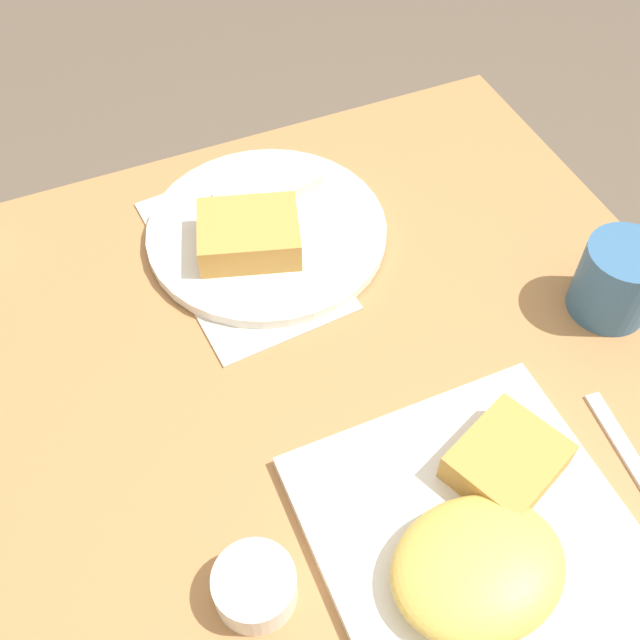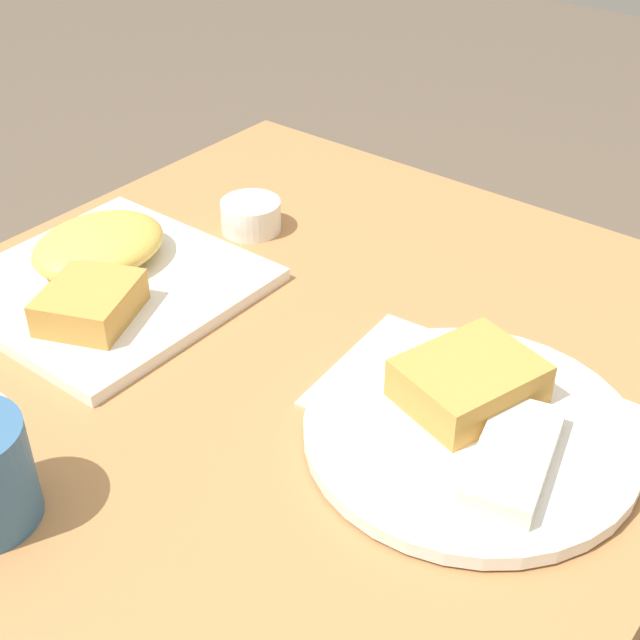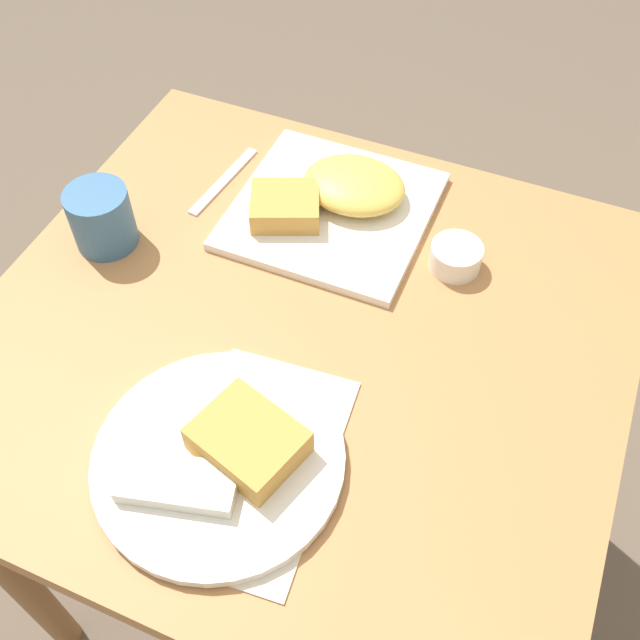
{
  "view_description": "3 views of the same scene",
  "coord_description": "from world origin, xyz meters",
  "px_view_note": "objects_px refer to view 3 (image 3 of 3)",
  "views": [
    {
      "loc": [
        -0.19,
        -0.41,
        1.44
      ],
      "look_at": [
        0.0,
        0.04,
        0.82
      ],
      "focal_mm": 42.0,
      "sensor_mm": 36.0,
      "label": 1
    },
    {
      "loc": [
        0.55,
        0.47,
        1.31
      ],
      "look_at": [
        -0.02,
        0.02,
        0.8
      ],
      "focal_mm": 50.0,
      "sensor_mm": 36.0,
      "label": 2
    },
    {
      "loc": [
        -0.26,
        0.55,
        1.57
      ],
      "look_at": [
        -0.03,
        -0.01,
        0.8
      ],
      "focal_mm": 42.0,
      "sensor_mm": 36.0,
      "label": 3
    }
  ],
  "objects_px": {
    "plate_square_near": "(334,200)",
    "coffee_mug": "(102,218)",
    "plate_oval_far": "(223,456)",
    "butter_knife": "(224,181)",
    "sauce_ramekin": "(456,256)"
  },
  "relations": [
    {
      "from": "plate_oval_far",
      "to": "plate_square_near",
      "type": "bearing_deg",
      "value": -84.64
    },
    {
      "from": "butter_knife",
      "to": "coffee_mug",
      "type": "distance_m",
      "value": 0.21
    },
    {
      "from": "plate_square_near",
      "to": "coffee_mug",
      "type": "relative_size",
      "value": 3.1
    },
    {
      "from": "butter_knife",
      "to": "coffee_mug",
      "type": "xyz_separation_m",
      "value": [
        0.1,
        0.18,
        0.04
      ]
    },
    {
      "from": "plate_oval_far",
      "to": "coffee_mug",
      "type": "height_order",
      "value": "coffee_mug"
    },
    {
      "from": "sauce_ramekin",
      "to": "coffee_mug",
      "type": "bearing_deg",
      "value": 17.09
    },
    {
      "from": "butter_knife",
      "to": "sauce_ramekin",
      "type": "bearing_deg",
      "value": 91.65
    },
    {
      "from": "plate_square_near",
      "to": "coffee_mug",
      "type": "distance_m",
      "value": 0.34
    },
    {
      "from": "sauce_ramekin",
      "to": "butter_knife",
      "type": "bearing_deg",
      "value": -4.72
    },
    {
      "from": "coffee_mug",
      "to": "plate_oval_far",
      "type": "bearing_deg",
      "value": 141.55
    },
    {
      "from": "plate_square_near",
      "to": "coffee_mug",
      "type": "height_order",
      "value": "coffee_mug"
    },
    {
      "from": "plate_oval_far",
      "to": "coffee_mug",
      "type": "xyz_separation_m",
      "value": [
        0.32,
        -0.26,
        0.03
      ]
    },
    {
      "from": "plate_oval_far",
      "to": "sauce_ramekin",
      "type": "distance_m",
      "value": 0.44
    },
    {
      "from": "butter_knife",
      "to": "coffee_mug",
      "type": "height_order",
      "value": "coffee_mug"
    },
    {
      "from": "plate_oval_far",
      "to": "butter_knife",
      "type": "height_order",
      "value": "plate_oval_far"
    }
  ]
}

